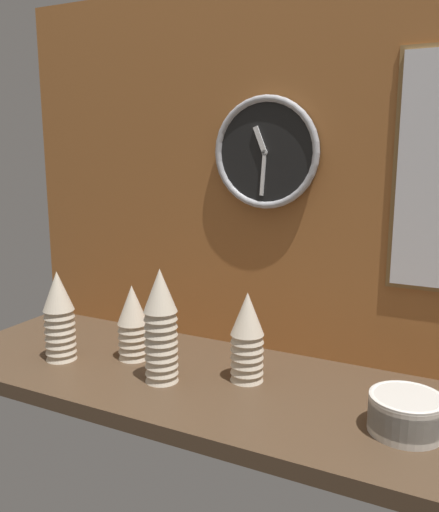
{
  "coord_description": "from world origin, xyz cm",
  "views": [
    {
      "loc": [
        62.2,
        -118.89,
        60.57
      ],
      "look_at": [
        -0.42,
        4.0,
        32.07
      ],
      "focal_mm": 38.0,
      "sensor_mm": 36.0,
      "label": 1
    }
  ],
  "objects": [
    {
      "name": "wall_clock",
      "position": [
        4.15,
        23.46,
        58.3
      ],
      "size": [
        31.21,
        2.7,
        31.21
      ],
      "color": "black"
    },
    {
      "name": "cup_stack_center_left",
      "position": [
        -26.75,
        1.1,
        10.85
      ],
      "size": [
        8.73,
        8.73,
        21.7
      ],
      "color": "beige",
      "rests_on": "ground_plane"
    },
    {
      "name": "cup_stack_left",
      "position": [
        -44.93,
        -8.85,
        12.94
      ],
      "size": [
        8.73,
        8.73,
        25.89
      ],
      "color": "beige",
      "rests_on": "ground_plane"
    },
    {
      "name": "ground_plane",
      "position": [
        0.0,
        0.0,
        -2.0
      ],
      "size": [
        160.0,
        56.0,
        4.0
      ],
      "primitive_type": "cube",
      "color": "#4C3826"
    },
    {
      "name": "bowl_stack_far_right",
      "position": [
        49.42,
        -6.05,
        4.41
      ],
      "size": [
        15.85,
        15.85,
        8.34
      ],
      "color": "beige",
      "rests_on": "ground_plane"
    },
    {
      "name": "wall_tiled_back",
      "position": [
        0.0,
        26.5,
        52.5
      ],
      "size": [
        160.0,
        3.0,
        105.0
      ],
      "color": "#A3602D",
      "rests_on": "ground_plane"
    },
    {
      "name": "cup_stack_center",
      "position": [
        -11.16,
        -8.08,
        15.04
      ],
      "size": [
        8.73,
        8.73,
        30.07
      ],
      "color": "beige",
      "rests_on": "ground_plane"
    },
    {
      "name": "cup_stack_center_right",
      "position": [
        8.45,
        2.33,
        11.9
      ],
      "size": [
        8.73,
        8.73,
        23.79
      ],
      "color": "beige",
      "rests_on": "ground_plane"
    }
  ]
}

